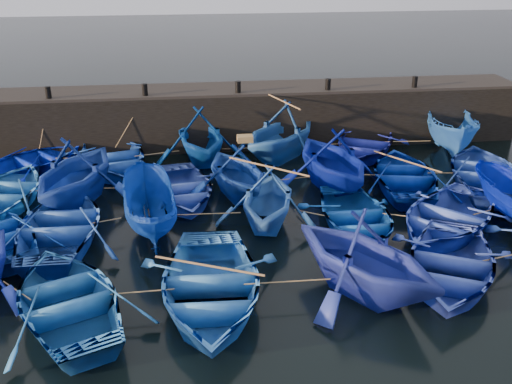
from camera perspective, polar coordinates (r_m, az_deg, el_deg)
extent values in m
plane|color=black|center=(17.35, 1.30, -6.41)|extent=(120.00, 120.00, 0.00)
cube|color=black|center=(26.48, -1.94, 7.51)|extent=(26.00, 2.50, 2.50)
cube|color=black|center=(26.14, -1.98, 10.26)|extent=(26.00, 2.50, 0.12)
cylinder|color=black|center=(25.76, -20.07, 9.33)|extent=(0.24, 0.24, 0.50)
cylinder|color=black|center=(25.16, -11.05, 10.02)|extent=(0.24, 0.24, 0.50)
cylinder|color=black|center=(25.20, -1.81, 10.46)|extent=(0.24, 0.24, 0.50)
cylinder|color=black|center=(25.86, 7.21, 10.64)|extent=(0.24, 0.24, 0.50)
cylinder|color=black|center=(27.10, 15.59, 10.58)|extent=(0.24, 0.24, 0.50)
imported|color=#001498|center=(25.00, -21.39, 2.90)|extent=(5.53, 5.42, 0.94)
imported|color=#17409E|center=(24.19, -14.16, 3.40)|extent=(5.11, 6.16, 1.11)
imported|color=navy|center=(24.19, -5.63, 5.64)|extent=(4.41, 4.96, 2.39)
imported|color=#1C4F94|center=(24.46, 2.57, 6.14)|extent=(6.35, 6.38, 2.55)
imported|color=navy|center=(25.63, 10.76, 4.80)|extent=(5.50, 6.09, 1.04)
imported|color=blue|center=(26.80, 18.94, 5.83)|extent=(3.19, 5.46, 1.99)
imported|color=blue|center=(22.12, -23.89, -0.08)|extent=(4.42, 5.56, 1.04)
imported|color=navy|center=(21.14, -17.60, 2.09)|extent=(5.56, 5.98, 2.58)
imported|color=blue|center=(20.88, -7.43, 0.35)|extent=(3.85, 4.95, 0.94)
imported|color=navy|center=(20.76, -1.91, 2.22)|extent=(4.54, 4.92, 2.15)
imported|color=#05178F|center=(21.55, 7.71, 3.38)|extent=(5.04, 5.55, 2.52)
imported|color=navy|center=(22.51, 14.68, 1.68)|extent=(4.45, 5.59, 1.04)
imported|color=#1F3F94|center=(23.67, 21.90, 1.90)|extent=(5.32, 6.32, 1.12)
imported|color=#1F48A8|center=(18.94, -18.87, -3.14)|extent=(3.84, 5.35, 1.10)
imported|color=navy|center=(18.65, -10.68, -1.59)|extent=(2.24, 4.59, 1.71)
imported|color=blue|center=(18.60, 1.18, -0.54)|extent=(4.32, 4.72, 2.10)
imported|color=#0A3F93|center=(18.87, 9.95, -2.45)|extent=(3.37, 4.71, 0.98)
imported|color=blue|center=(19.50, 18.57, -2.31)|extent=(6.41, 6.41, 1.10)
imported|color=#1955A1|center=(15.31, -18.29, -10.05)|extent=(5.27, 6.05, 1.05)
imported|color=blue|center=(14.98, -4.69, -9.34)|extent=(4.19, 5.70, 1.15)
imported|color=navy|center=(15.26, 10.88, -6.22)|extent=(5.92, 6.06, 2.43)
imported|color=#2C43B7|center=(16.83, 18.86, -6.86)|extent=(5.41, 6.05, 1.03)
cube|color=olive|center=(20.38, -1.11, 5.36)|extent=(0.55, 0.40, 0.22)
cylinder|color=tan|center=(24.53, -17.85, 3.24)|extent=(1.40, 0.20, 0.04)
cylinder|color=tan|center=(24.23, -9.85, 3.81)|extent=(1.84, 0.47, 0.04)
cylinder|color=tan|center=(24.48, -1.49, 4.39)|extent=(1.67, 0.06, 0.04)
cylinder|color=tan|center=(25.09, 6.73, 4.72)|extent=(1.92, 0.12, 0.04)
cylinder|color=tan|center=(26.21, 14.89, 4.92)|extent=(2.10, 0.16, 0.04)
cylinder|color=tan|center=(21.72, -20.68, 0.12)|extent=(0.79, 0.11, 0.04)
cylinder|color=tan|center=(21.05, -12.47, 0.40)|extent=(1.89, 0.23, 0.04)
cylinder|color=tan|center=(20.88, -4.66, 0.72)|extent=(0.24, 0.09, 0.04)
cylinder|color=tan|center=(21.31, 2.95, 1.27)|extent=(1.84, 0.32, 0.04)
cylinder|color=tan|center=(22.11, 11.20, 1.69)|extent=(1.02, 0.22, 0.04)
cylinder|color=tan|center=(23.04, 18.39, 1.82)|extent=(1.33, 0.20, 0.04)
cylinder|color=tan|center=(19.08, -21.68, -3.38)|extent=(0.11, 0.21, 0.04)
cylinder|color=tan|center=(18.81, -14.75, -2.79)|extent=(0.93, 0.31, 0.04)
cylinder|color=tan|center=(18.70, -4.71, -2.19)|extent=(2.06, 0.12, 0.04)
cylinder|color=tan|center=(18.77, 5.57, -2.11)|extent=(1.04, 0.66, 0.04)
cylinder|color=tan|center=(19.12, 14.34, -2.30)|extent=(1.13, 0.48, 0.04)
cylinder|color=tan|center=(20.15, 21.67, -1.92)|extent=(0.73, 0.27, 0.04)
cylinder|color=tan|center=(16.02, -22.81, -9.06)|extent=(0.94, 0.97, 0.04)
cylinder|color=tan|center=(15.04, -11.56, -9.76)|extent=(1.76, 0.08, 0.04)
cylinder|color=tan|center=(15.16, 3.17, -8.94)|extent=(2.30, 0.07, 0.04)
cylinder|color=tan|center=(16.17, 14.94, -7.54)|extent=(0.82, 0.40, 0.04)
cylinder|color=tan|center=(17.84, 24.10, -5.79)|extent=(1.98, 0.46, 0.04)
cylinder|color=tan|center=(25.87, -20.44, 6.36)|extent=(0.64, 0.45, 2.08)
cylinder|color=tan|center=(25.19, -12.46, 6.87)|extent=(1.44, 0.61, 2.09)
cylinder|color=tan|center=(25.31, -3.74, 7.47)|extent=(1.80, 0.17, 2.09)
cylinder|color=tan|center=(25.45, 0.20, 7.62)|extent=(1.74, 0.19, 2.09)
cylinder|color=tan|center=(26.24, 8.66, 7.85)|extent=(1.45, 0.10, 2.09)
cylinder|color=tan|center=(27.49, 16.73, 7.85)|extent=(1.36, 0.23, 2.09)
cylinder|color=#99724C|center=(24.09, 2.62, 9.09)|extent=(1.08, 2.84, 0.06)
cylinder|color=#99724C|center=(22.31, 14.83, 2.98)|extent=(1.77, 2.49, 0.06)
cylinder|color=#99724C|center=(18.18, 1.21, 2.56)|extent=(2.34, 1.97, 0.06)
cylinder|color=#99724C|center=(14.66, -4.77, -7.37)|extent=(2.74, 1.32, 0.06)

